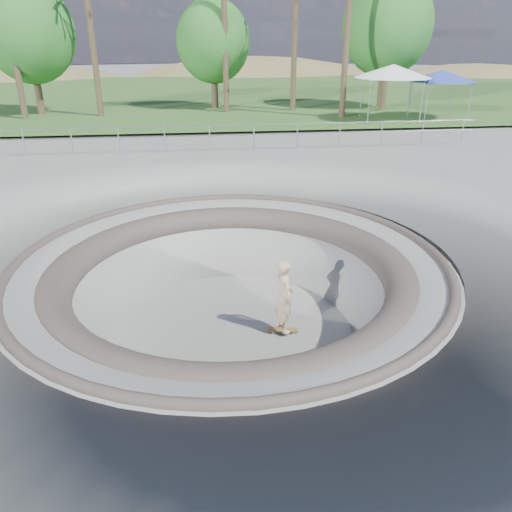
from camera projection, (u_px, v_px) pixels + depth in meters
ground at (230, 261)px, 11.75m from camera, size 180.00×180.00×0.00m
skate_bowl at (232, 327)px, 12.50m from camera, size 14.00×14.00×4.10m
grass_strip at (200, 94)px, 42.47m from camera, size 180.00×36.00×0.12m
distant_hills at (227, 131)px, 66.84m from camera, size 103.20×45.00×28.60m
safety_railing at (210, 136)px, 22.34m from camera, size 25.00×0.06×1.03m
skateboard at (283, 330)px, 12.40m from camera, size 0.78×0.33×0.08m
skater at (284, 296)px, 12.01m from camera, size 0.55×0.74×1.87m
canopy_white at (393, 71)px, 28.04m from camera, size 5.98×5.98×3.06m
canopy_blue at (442, 76)px, 28.87m from camera, size 5.38×5.38×2.72m
bushy_tree_left at (28, 33)px, 29.41m from camera, size 5.35×4.86×7.71m
bushy_tree_mid at (213, 42)px, 32.16m from camera, size 4.77×4.33×6.88m
bushy_tree_right at (388, 25)px, 31.95m from camera, size 5.83×5.30×8.41m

